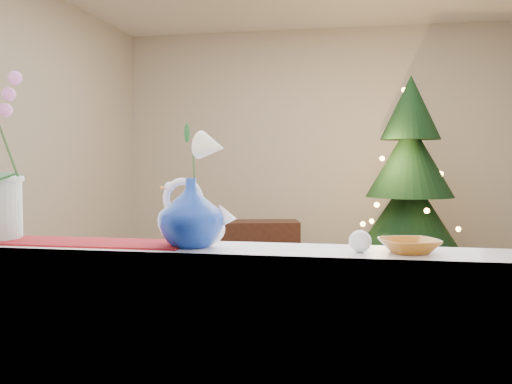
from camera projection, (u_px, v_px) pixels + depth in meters
ground at (290, 324)px, 4.16m from camera, size 5.00×5.00×0.00m
wall_back at (318, 148)px, 6.54m from camera, size 4.50×0.10×2.70m
wall_front at (181, 104)px, 1.63m from camera, size 4.50×0.10×2.70m
wall_left at (8, 141)px, 4.50m from camera, size 0.10×5.00×2.70m
windowsill at (195, 253)px, 1.78m from camera, size 2.20×0.26×0.04m
runner at (82, 242)px, 1.85m from camera, size 0.70×0.20×0.01m
swan at (198, 214)px, 1.79m from camera, size 0.26×0.19×0.20m
blue_vase at (191, 207)px, 1.77m from camera, size 0.28×0.28×0.25m
lily at (191, 138)px, 1.76m from camera, size 0.14×0.08×0.18m
paperweight at (360, 241)px, 1.66m from camera, size 0.07×0.07×0.07m
amber_dish at (409, 247)px, 1.65m from camera, size 0.19×0.19×0.04m
xmas_tree at (410, 180)px, 5.49m from camera, size 1.45×1.45×2.02m
side_table at (259, 250)px, 5.76m from camera, size 0.86×0.57×0.59m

